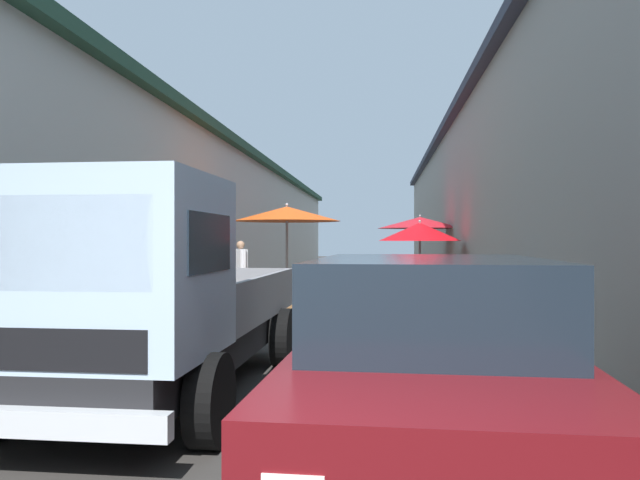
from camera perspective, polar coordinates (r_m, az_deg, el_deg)
name	(u,v)px	position (r m, az deg, el deg)	size (l,w,h in m)	color
ground	(340,304)	(15.24, 1.88, -5.94)	(90.00, 90.00, 0.00)	#33302D
building_left_whitewash	(114,216)	(19.03, -18.39, 2.07)	(49.80, 7.50, 4.51)	beige
building_right_concrete	(594,196)	(18.35, 23.93, 3.70)	(49.80, 7.50, 5.51)	#A39E93
fruit_stall_mid_lane	(419,240)	(17.11, 9.12, 0.04)	(2.24, 2.24, 2.13)	#9E9EA3
fruit_stall_far_right	(421,230)	(20.74, 9.27, 0.95)	(2.80, 2.80, 2.42)	#9E9EA3
fruit_stall_far_left	(289,227)	(14.15, -2.90, 1.19)	(2.46, 2.46, 2.42)	#9E9EA3
hatchback_car	(430,363)	(4.34, 10.06, -11.12)	(3.97, 2.04, 1.45)	#600F14
delivery_truck	(137,301)	(5.73, -16.49, -5.36)	(4.96, 2.06, 2.08)	black
vendor_by_crates	(194,276)	(11.65, -11.53, -3.29)	(0.25, 0.63, 1.58)	#665B4C
vendor_in_shade	(241,267)	(16.04, -7.31, -2.46)	(0.53, 0.42, 1.56)	#665B4C
parked_scooter	(449,311)	(10.08, 11.75, -6.43)	(1.69, 0.34, 1.14)	black
plastic_stool	(382,291)	(15.31, 5.77, -4.69)	(0.30, 0.30, 0.43)	#1E8C3F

